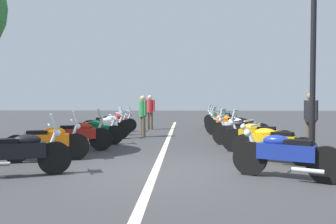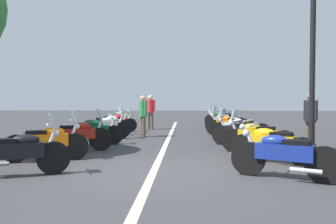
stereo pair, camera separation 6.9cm
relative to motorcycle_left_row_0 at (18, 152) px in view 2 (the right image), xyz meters
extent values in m
plane|color=#38383A|center=(0.55, -2.61, -0.47)|extent=(80.00, 80.00, 0.00)
cube|color=beige|center=(5.62, -2.61, -0.47)|extent=(22.08, 0.16, 0.01)
cylinder|color=black|center=(0.26, -0.61, -0.14)|extent=(0.39, 0.66, 0.66)
cube|color=black|center=(-0.01, 0.03, 0.04)|extent=(0.67, 1.08, 0.30)
ellipsoid|color=black|center=(0.06, -0.14, 0.24)|extent=(0.44, 0.58, 0.22)
cube|color=black|center=(-0.10, 0.23, 0.22)|extent=(0.43, 0.54, 0.12)
cylinder|color=silver|center=(0.24, -0.55, 0.16)|extent=(0.18, 0.29, 0.58)
cylinder|color=silver|center=(0.22, -0.52, 0.52)|extent=(0.59, 0.28, 0.04)
sphere|color=silver|center=(0.28, -0.65, 0.36)|extent=(0.14, 0.14, 0.14)
cube|color=silver|center=(0.25, -0.59, 0.59)|extent=(0.38, 0.25, 0.32)
cylinder|color=black|center=(1.98, -0.51, -0.14)|extent=(0.37, 0.67, 0.66)
cylinder|color=black|center=(1.49, 0.77, -0.14)|extent=(0.37, 0.67, 0.66)
cube|color=orange|center=(1.73, 0.13, 0.04)|extent=(0.64, 1.07, 0.30)
ellipsoid|color=orange|center=(1.80, -0.03, 0.24)|extent=(0.43, 0.58, 0.22)
cube|color=black|center=(1.65, 0.34, 0.22)|extent=(0.41, 0.54, 0.12)
cylinder|color=silver|center=(1.96, -0.45, 0.16)|extent=(0.17, 0.30, 0.58)
cylinder|color=silver|center=(1.94, -0.41, 0.52)|extent=(0.59, 0.26, 0.04)
sphere|color=silver|center=(2.00, -0.55, 0.36)|extent=(0.14, 0.14, 0.14)
cylinder|color=silver|center=(1.75, 0.58, -0.24)|extent=(0.27, 0.54, 0.08)
cube|color=silver|center=(1.97, -0.49, 0.59)|extent=(0.38, 0.24, 0.32)
cylinder|color=black|center=(3.58, -0.76, -0.14)|extent=(0.39, 0.68, 0.68)
cylinder|color=black|center=(3.05, 0.50, -0.14)|extent=(0.39, 0.68, 0.68)
cube|color=maroon|center=(3.32, -0.13, 0.04)|extent=(0.66, 1.07, 0.30)
ellipsoid|color=maroon|center=(3.39, -0.29, 0.24)|extent=(0.44, 0.58, 0.22)
cube|color=black|center=(3.23, 0.07, 0.22)|extent=(0.43, 0.54, 0.12)
cylinder|color=silver|center=(3.56, -0.70, 0.16)|extent=(0.18, 0.29, 0.58)
cylinder|color=silver|center=(3.54, -0.67, 0.52)|extent=(0.59, 0.28, 0.04)
sphere|color=silver|center=(3.60, -0.80, 0.36)|extent=(0.14, 0.14, 0.14)
cylinder|color=silver|center=(3.32, 0.32, -0.24)|extent=(0.29, 0.54, 0.08)
cube|color=silver|center=(3.57, -0.74, 0.59)|extent=(0.38, 0.25, 0.32)
cylinder|color=black|center=(5.01, -0.86, -0.15)|extent=(0.35, 0.65, 0.64)
cylinder|color=black|center=(4.48, 0.59, -0.15)|extent=(0.35, 0.65, 0.64)
cube|color=#0C592D|center=(4.75, -0.13, 0.03)|extent=(0.67, 1.20, 0.30)
ellipsoid|color=#0C592D|center=(4.81, -0.30, 0.23)|extent=(0.42, 0.58, 0.22)
cube|color=black|center=(4.67, 0.07, 0.21)|extent=(0.41, 0.54, 0.12)
cylinder|color=silver|center=(4.99, -0.80, 0.15)|extent=(0.17, 0.30, 0.58)
cylinder|color=silver|center=(4.98, -0.76, 0.51)|extent=(0.60, 0.25, 0.04)
sphere|color=silver|center=(5.03, -0.90, 0.35)|extent=(0.14, 0.14, 0.14)
cylinder|color=silver|center=(4.76, 0.37, -0.25)|extent=(0.27, 0.54, 0.08)
cylinder|color=black|center=(6.77, -0.79, -0.15)|extent=(0.43, 0.63, 0.64)
cylinder|color=black|center=(6.02, 0.56, -0.15)|extent=(0.43, 0.63, 0.64)
cube|color=white|center=(6.40, -0.12, 0.03)|extent=(0.82, 1.16, 0.30)
ellipsoid|color=white|center=(6.49, -0.28, 0.23)|extent=(0.48, 0.58, 0.22)
cube|color=black|center=(6.29, 0.07, 0.21)|extent=(0.46, 0.55, 0.12)
cylinder|color=silver|center=(6.74, -0.74, 0.15)|extent=(0.20, 0.29, 0.58)
cylinder|color=silver|center=(6.73, -0.71, 0.51)|extent=(0.56, 0.34, 0.04)
sphere|color=silver|center=(6.80, -0.84, 0.35)|extent=(0.14, 0.14, 0.14)
cylinder|color=silver|center=(6.33, 0.37, -0.25)|extent=(0.34, 0.52, 0.08)
cube|color=silver|center=(6.76, -0.78, 0.58)|extent=(0.37, 0.28, 0.32)
cylinder|color=black|center=(8.14, -0.71, -0.15)|extent=(0.33, 0.66, 0.65)
cylinder|color=black|center=(7.70, 0.70, -0.15)|extent=(0.33, 0.66, 0.65)
cube|color=silver|center=(7.92, 0.00, 0.03)|extent=(0.60, 1.16, 0.30)
ellipsoid|color=silver|center=(7.97, -0.17, 0.23)|extent=(0.40, 0.57, 0.22)
cube|color=black|center=(7.85, 0.21, 0.21)|extent=(0.39, 0.54, 0.12)
cylinder|color=silver|center=(8.12, -0.65, 0.15)|extent=(0.15, 0.30, 0.58)
cylinder|color=silver|center=(8.11, -0.61, 0.51)|extent=(0.60, 0.22, 0.04)
sphere|color=silver|center=(8.15, -0.76, 0.35)|extent=(0.14, 0.14, 0.14)
cylinder|color=silver|center=(7.96, 0.47, -0.25)|extent=(0.24, 0.55, 0.08)
cylinder|color=black|center=(9.76, -0.67, -0.16)|extent=(0.33, 0.63, 0.62)
cylinder|color=black|center=(9.30, 0.69, -0.16)|extent=(0.33, 0.63, 0.62)
cube|color=red|center=(9.53, 0.01, 0.02)|extent=(0.61, 1.12, 0.30)
ellipsoid|color=red|center=(9.59, -0.16, 0.22)|extent=(0.41, 0.58, 0.22)
cube|color=black|center=(9.46, 0.22, 0.20)|extent=(0.40, 0.54, 0.12)
cylinder|color=silver|center=(9.74, -0.61, 0.14)|extent=(0.16, 0.30, 0.58)
cylinder|color=silver|center=(9.73, -0.57, 0.50)|extent=(0.60, 0.24, 0.04)
sphere|color=silver|center=(9.77, -0.72, 0.34)|extent=(0.14, 0.14, 0.14)
cylinder|color=silver|center=(9.56, 0.47, -0.26)|extent=(0.25, 0.55, 0.08)
cube|color=silver|center=(9.75, -0.65, 0.57)|extent=(0.38, 0.23, 0.32)
cylinder|color=black|center=(0.36, -4.52, -0.14)|extent=(0.44, 0.66, 0.67)
cylinder|color=black|center=(-0.30, -5.75, -0.14)|extent=(0.44, 0.66, 0.67)
cube|color=navy|center=(0.03, -5.14, 0.04)|extent=(0.75, 1.07, 0.30)
ellipsoid|color=navy|center=(0.12, -4.98, 0.24)|extent=(0.48, 0.58, 0.22)
cube|color=black|center=(-0.07, -5.33, 0.22)|extent=(0.46, 0.55, 0.12)
cylinder|color=silver|center=(0.33, -4.58, 0.16)|extent=(0.20, 0.29, 0.58)
cylinder|color=silver|center=(0.32, -4.61, 0.52)|extent=(0.56, 0.33, 0.04)
sphere|color=silver|center=(0.39, -4.48, 0.36)|extent=(0.14, 0.14, 0.14)
cylinder|color=silver|center=(-0.33, -5.42, -0.24)|extent=(0.33, 0.52, 0.08)
cylinder|color=black|center=(2.10, -4.72, -0.15)|extent=(0.45, 0.63, 0.65)
cylinder|color=black|center=(1.40, -5.91, -0.15)|extent=(0.45, 0.63, 0.65)
cube|color=#EAB214|center=(1.75, -5.31, 0.03)|extent=(0.77, 1.05, 0.30)
ellipsoid|color=#EAB214|center=(1.85, -5.16, 0.23)|extent=(0.49, 0.58, 0.22)
cube|color=black|center=(1.64, -5.50, 0.21)|extent=(0.47, 0.55, 0.12)
cylinder|color=silver|center=(2.07, -4.77, 0.15)|extent=(0.21, 0.29, 0.58)
cylinder|color=silver|center=(2.05, -4.80, 0.51)|extent=(0.55, 0.35, 0.04)
sphere|color=silver|center=(2.13, -4.68, 0.35)|extent=(0.14, 0.14, 0.14)
cylinder|color=silver|center=(1.39, -5.58, -0.25)|extent=(0.35, 0.51, 0.08)
cylinder|color=black|center=(3.53, -4.63, -0.14)|extent=(0.39, 0.67, 0.67)
cylinder|color=black|center=(2.99, -5.94, -0.14)|extent=(0.39, 0.67, 0.67)
cube|color=#EAB214|center=(3.26, -5.29, 0.04)|extent=(0.67, 1.10, 0.30)
ellipsoid|color=#EAB214|center=(3.33, -5.12, 0.24)|extent=(0.44, 0.58, 0.22)
cube|color=black|center=(3.18, -5.49, 0.22)|extent=(0.42, 0.54, 0.12)
cylinder|color=silver|center=(3.51, -4.69, 0.16)|extent=(0.18, 0.29, 0.58)
cylinder|color=silver|center=(3.49, -4.73, 0.52)|extent=(0.59, 0.27, 0.04)
sphere|color=silver|center=(3.55, -4.59, 0.36)|extent=(0.14, 0.14, 0.14)
cylinder|color=silver|center=(2.93, -5.61, -0.24)|extent=(0.28, 0.54, 0.08)
cube|color=silver|center=(3.52, -4.65, 0.59)|extent=(0.38, 0.25, 0.32)
cylinder|color=black|center=(5.09, -4.47, -0.15)|extent=(0.43, 0.64, 0.65)
cylinder|color=black|center=(4.37, -5.80, -0.15)|extent=(0.43, 0.64, 0.65)
cube|color=black|center=(4.73, -5.13, 0.03)|extent=(0.80, 1.14, 0.30)
ellipsoid|color=black|center=(4.82, -4.98, 0.23)|extent=(0.48, 0.58, 0.22)
cube|color=black|center=(4.63, -5.33, 0.21)|extent=(0.46, 0.55, 0.12)
cylinder|color=silver|center=(5.06, -4.52, 0.15)|extent=(0.20, 0.29, 0.58)
cylinder|color=silver|center=(5.04, -4.56, 0.51)|extent=(0.56, 0.33, 0.04)
sphere|color=silver|center=(5.12, -4.43, 0.35)|extent=(0.14, 0.14, 0.14)
cylinder|color=silver|center=(4.36, -5.45, -0.25)|extent=(0.33, 0.52, 0.08)
cube|color=silver|center=(5.08, -4.49, 0.58)|extent=(0.37, 0.28, 0.32)
cylinder|color=black|center=(6.75, -4.56, -0.15)|extent=(0.36, 0.65, 0.65)
cylinder|color=black|center=(6.20, -6.01, -0.15)|extent=(0.36, 0.65, 0.65)
cube|color=white|center=(6.48, -5.28, 0.03)|extent=(0.68, 1.20, 0.30)
ellipsoid|color=white|center=(6.54, -5.11, 0.23)|extent=(0.43, 0.58, 0.22)
cube|color=black|center=(6.40, -5.49, 0.21)|extent=(0.41, 0.54, 0.12)
cylinder|color=silver|center=(6.73, -4.61, 0.15)|extent=(0.17, 0.30, 0.58)
cylinder|color=silver|center=(6.71, -4.65, 0.51)|extent=(0.59, 0.26, 0.04)
sphere|color=silver|center=(6.77, -4.51, 0.35)|extent=(0.14, 0.14, 0.14)
cylinder|color=silver|center=(6.14, -5.65, -0.25)|extent=(0.27, 0.54, 0.08)
cylinder|color=black|center=(8.38, -4.45, -0.15)|extent=(0.40, 0.65, 0.65)
cylinder|color=black|center=(7.80, -5.73, -0.15)|extent=(0.40, 0.65, 0.65)
cube|color=orange|center=(8.09, -5.09, 0.03)|extent=(0.70, 1.09, 0.30)
ellipsoid|color=orange|center=(8.16, -4.92, 0.23)|extent=(0.45, 0.58, 0.22)
cube|color=black|center=(8.00, -5.29, 0.21)|extent=(0.44, 0.54, 0.12)
cylinder|color=silver|center=(8.36, -4.50, 0.15)|extent=(0.18, 0.29, 0.58)
cylinder|color=silver|center=(8.34, -4.54, 0.51)|extent=(0.58, 0.29, 0.04)
sphere|color=silver|center=(8.40, -4.40, 0.35)|extent=(0.14, 0.14, 0.14)
cylinder|color=silver|center=(7.75, -5.40, -0.25)|extent=(0.30, 0.53, 0.08)
cube|color=silver|center=(8.37, -4.46, 0.58)|extent=(0.38, 0.26, 0.32)
cylinder|color=black|center=(9.90, -4.49, -0.15)|extent=(0.39, 0.66, 0.66)
cylinder|color=black|center=(9.32, -5.84, -0.15)|extent=(0.39, 0.66, 0.66)
cube|color=silver|center=(9.61, -5.17, 0.03)|extent=(0.70, 1.14, 0.30)
ellipsoid|color=silver|center=(9.68, -5.00, 0.23)|extent=(0.44, 0.58, 0.22)
cube|color=black|center=(9.53, -5.37, 0.21)|extent=(0.43, 0.54, 0.12)
cylinder|color=silver|center=(9.88, -4.54, 0.15)|extent=(0.18, 0.29, 0.58)
cylinder|color=silver|center=(9.86, -4.58, 0.51)|extent=(0.59, 0.28, 0.04)
sphere|color=silver|center=(9.92, -4.44, 0.35)|extent=(0.14, 0.14, 0.14)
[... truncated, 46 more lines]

